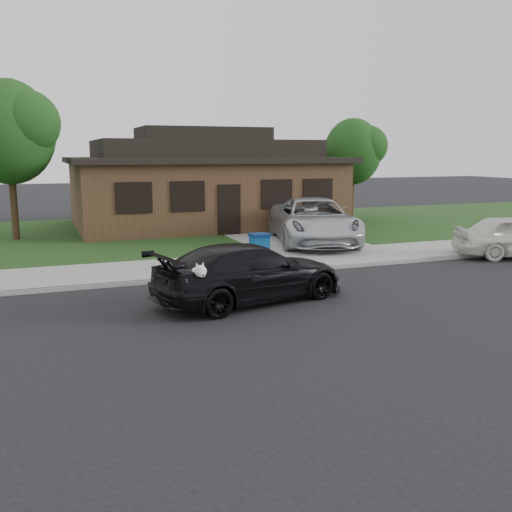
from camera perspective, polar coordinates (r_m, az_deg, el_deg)
name	(u,v)px	position (r m, az deg, el deg)	size (l,w,h in m)	color
ground	(214,314)	(13.06, -4.22, -5.76)	(120.00, 120.00, 0.00)	black
sidewalk	(167,269)	(17.76, -8.89, -1.34)	(60.00, 3.00, 0.12)	gray
curb	(178,279)	(16.32, -7.77, -2.34)	(60.00, 0.12, 0.12)	gray
lawn	(128,235)	(25.53, -12.68, 2.08)	(60.00, 13.00, 0.13)	#193814
driveway	(281,237)	(24.28, 2.54, 1.92)	(4.50, 13.00, 0.14)	gray
sedan	(250,273)	(13.92, -0.64, -1.68)	(5.26, 3.10, 1.43)	black
minivan	(314,221)	(22.26, 5.78, 3.54)	(2.86, 6.20, 1.72)	silver
recycling_bin	(259,248)	(18.19, 0.35, 0.80)	(0.58, 0.62, 0.95)	navy
house	(203,183)	(28.10, -5.30, 7.26)	(12.60, 8.60, 4.65)	#422B1C
tree_0	(13,130)	(24.93, -23.15, 11.50)	(3.78, 3.60, 6.34)	#332114
tree_1	(356,150)	(30.74, 9.98, 10.36)	(3.15, 3.00, 5.25)	#332114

